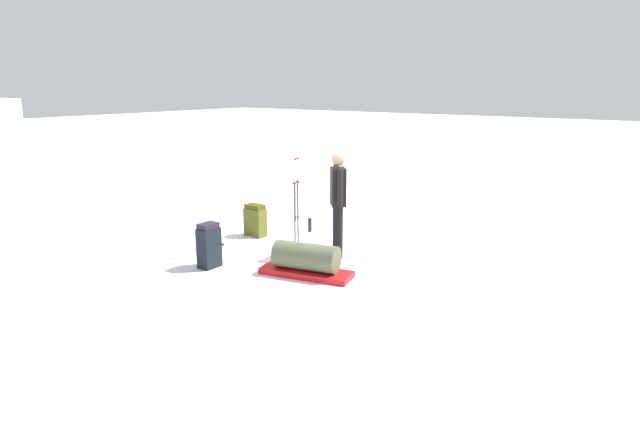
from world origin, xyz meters
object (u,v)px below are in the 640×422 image
backpack_bright (209,246)px  thermos_bottle (310,225)px  skier_standing (338,199)px  ski_pair_near (218,246)px  ski_poles_planted_far (296,216)px  backpack_large_dark (255,221)px  gear_sled (306,261)px  ski_poles_planted_near (297,186)px

backpack_bright → thermos_bottle: 2.53m
skier_standing → ski_pair_near: bearing=111.3°
ski_pair_near → ski_poles_planted_far: (0.24, -1.54, 0.70)m
ski_pair_near → backpack_large_dark: size_ratio=3.17×
ski_poles_planted_far → gear_sled: 0.89m
backpack_large_dark → ski_poles_planted_far: (-0.62, -1.46, 0.42)m
backpack_bright → ski_poles_planted_near: bearing=13.5°
ski_pair_near → ski_poles_planted_far: 1.71m
skier_standing → backpack_bright: (-1.59, 1.28, -0.61)m
ski_pair_near → ski_poles_planted_far: size_ratio=1.49×
ski_pair_near → thermos_bottle: size_ratio=7.27×
ski_poles_planted_near → gear_sled: ski_poles_planted_near is taller
skier_standing → ski_pair_near: size_ratio=0.90×
ski_pair_near → gear_sled: gear_sled is taller
thermos_bottle → ski_pair_near: bearing=157.1°
backpack_large_dark → ski_poles_planted_near: (1.40, 0.13, 0.43)m
ski_poles_planted_far → gear_sled: (-0.49, -0.57, -0.48)m
ski_pair_near → ski_poles_planted_near: ski_poles_planted_near is taller
ski_poles_planted_near → ski_pair_near: bearing=-178.7°
ski_poles_planted_far → thermos_bottle: bearing=29.7°
backpack_bright → thermos_bottle: backpack_bright is taller
skier_standing → ski_poles_planted_far: skier_standing is taller
skier_standing → backpack_bright: 2.13m
ski_poles_planted_near → gear_sled: size_ratio=0.91×
skier_standing → ski_poles_planted_near: bearing=53.5°
ski_poles_planted_far → ski_poles_planted_near: bearing=38.2°
gear_sled → skier_standing: bearing=7.7°
ski_pair_near → ski_poles_planted_far: ski_poles_planted_far is taller
skier_standing → thermos_bottle: bearing=53.7°
backpack_large_dark → thermos_bottle: backpack_large_dark is taller
backpack_large_dark → ski_poles_planted_near: bearing=5.5°
ski_poles_planted_near → thermos_bottle: 1.12m
backpack_large_dark → backpack_bright: (-1.69, -0.61, 0.05)m
skier_standing → ski_poles_planted_near: size_ratio=1.31×
ski_poles_planted_near → thermos_bottle: (-0.57, -0.76, -0.59)m
skier_standing → backpack_bright: bearing=141.2°
gear_sled → thermos_bottle: gear_sled is taller
gear_sled → ski_poles_planted_far: bearing=48.9°
ski_poles_planted_near → thermos_bottle: ski_poles_planted_near is taller
skier_standing → backpack_large_dark: 2.00m
skier_standing → backpack_large_dark: (0.10, 1.89, -0.66)m
skier_standing → ski_poles_planted_far: (-0.53, 0.43, -0.25)m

